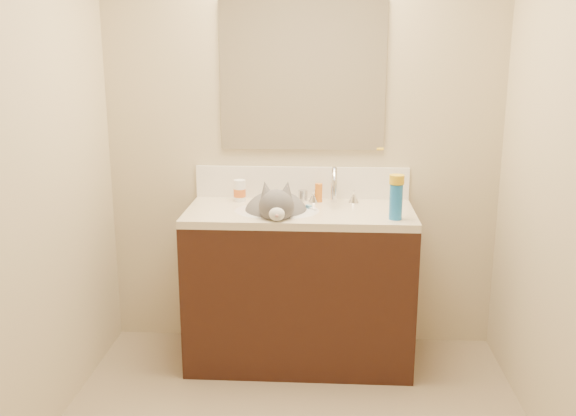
# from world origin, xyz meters

# --- Properties ---
(room_shell) EXTENTS (2.24, 2.54, 2.52)m
(room_shell) POSITION_xyz_m (0.00, 0.00, 1.49)
(room_shell) COLOR #C0AF8E
(room_shell) RESTS_ON ground
(vanity_cabinet) EXTENTS (1.20, 0.55, 0.82)m
(vanity_cabinet) POSITION_xyz_m (0.00, 0.97, 0.41)
(vanity_cabinet) COLOR black
(vanity_cabinet) RESTS_ON ground
(counter_slab) EXTENTS (1.20, 0.55, 0.04)m
(counter_slab) POSITION_xyz_m (0.00, 0.97, 0.84)
(counter_slab) COLOR beige
(counter_slab) RESTS_ON vanity_cabinet
(basin) EXTENTS (0.45, 0.36, 0.14)m
(basin) POSITION_xyz_m (-0.12, 0.94, 0.79)
(basin) COLOR white
(basin) RESTS_ON vanity_cabinet
(faucet) EXTENTS (0.28, 0.20, 0.21)m
(faucet) POSITION_xyz_m (0.18, 1.11, 0.95)
(faucet) COLOR silver
(faucet) RESTS_ON counter_slab
(cat) EXTENTS (0.41, 0.49, 0.35)m
(cat) POSITION_xyz_m (-0.12, 0.94, 0.85)
(cat) COLOR #4D4B4D
(cat) RESTS_ON basin
(backsplash) EXTENTS (1.20, 0.02, 0.18)m
(backsplash) POSITION_xyz_m (0.00, 1.24, 0.95)
(backsplash) COLOR white
(backsplash) RESTS_ON counter_slab
(mirror) EXTENTS (0.90, 0.02, 0.80)m
(mirror) POSITION_xyz_m (0.00, 1.24, 1.54)
(mirror) COLOR white
(mirror) RESTS_ON room_shell
(pill_bottle) EXTENTS (0.07, 0.07, 0.12)m
(pill_bottle) POSITION_xyz_m (-0.34, 1.15, 0.92)
(pill_bottle) COLOR white
(pill_bottle) RESTS_ON counter_slab
(pill_label) EXTENTS (0.08, 0.08, 0.04)m
(pill_label) POSITION_xyz_m (-0.34, 1.15, 0.91)
(pill_label) COLOR orange
(pill_label) RESTS_ON pill_bottle
(silver_jar) EXTENTS (0.07, 0.07, 0.06)m
(silver_jar) POSITION_xyz_m (0.01, 1.18, 0.89)
(silver_jar) COLOR #B7B7BC
(silver_jar) RESTS_ON counter_slab
(amber_bottle) EXTENTS (0.05, 0.05, 0.10)m
(amber_bottle) POSITION_xyz_m (0.10, 1.16, 0.91)
(amber_bottle) COLOR orange
(amber_bottle) RESTS_ON counter_slab
(toothbrush) EXTENTS (0.08, 0.11, 0.01)m
(toothbrush) POSITION_xyz_m (0.05, 1.00, 0.86)
(toothbrush) COLOR white
(toothbrush) RESTS_ON counter_slab
(toothbrush_head) EXTENTS (0.03, 0.04, 0.02)m
(toothbrush_head) POSITION_xyz_m (0.05, 1.00, 0.87)
(toothbrush_head) COLOR #5C9BC3
(toothbrush_head) RESTS_ON counter_slab
(spray_can) EXTENTS (0.07, 0.07, 0.18)m
(spray_can) POSITION_xyz_m (0.48, 0.81, 0.95)
(spray_can) COLOR blue
(spray_can) RESTS_ON counter_slab
(spray_cap) EXTENTS (0.08, 0.08, 0.04)m
(spray_cap) POSITION_xyz_m (0.48, 0.81, 1.06)
(spray_cap) COLOR gold
(spray_cap) RESTS_ON spray_can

